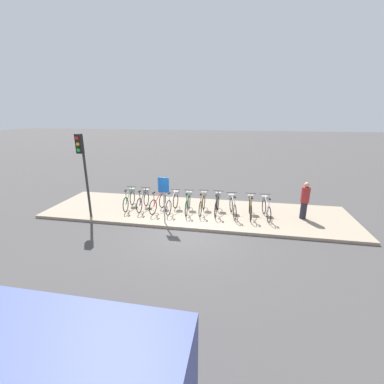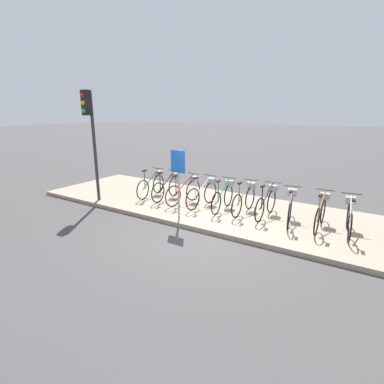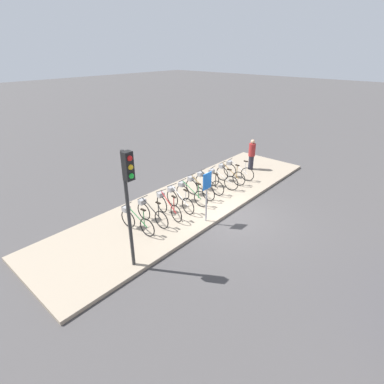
{
  "view_description": "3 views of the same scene",
  "coord_description": "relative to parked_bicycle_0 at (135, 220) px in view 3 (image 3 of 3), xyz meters",
  "views": [
    {
      "loc": [
        1.84,
        -8.96,
        4.42
      ],
      "look_at": [
        -0.03,
        1.13,
        1.24
      ],
      "focal_mm": 24.0,
      "sensor_mm": 36.0,
      "label": 1
    },
    {
      "loc": [
        3.51,
        -6.14,
        3.04
      ],
      "look_at": [
        -0.81,
        0.67,
        0.83
      ],
      "focal_mm": 28.0,
      "sensor_mm": 36.0,
      "label": 2
    },
    {
      "loc": [
        -8.48,
        -5.57,
        5.89
      ],
      "look_at": [
        -1.11,
        0.88,
        1.15
      ],
      "focal_mm": 28.0,
      "sensor_mm": 36.0,
      "label": 3
    }
  ],
  "objects": [
    {
      "name": "ground_plane",
      "position": [
        3.12,
        -1.72,
        -0.56
      ],
      "size": [
        120.0,
        120.0,
        0.0
      ],
      "primitive_type": "plane",
      "color": "#423F3F"
    },
    {
      "name": "parked_bicycle_2",
      "position": [
        1.45,
        -0.09,
        0.0
      ],
      "size": [
        0.46,
        1.59,
        0.99
      ],
      "color": "black",
      "rests_on": "sidewalk"
    },
    {
      "name": "parked_bicycle_0",
      "position": [
        0.0,
        0.0,
        0.0
      ],
      "size": [
        0.46,
        1.61,
        0.99
      ],
      "color": "black",
      "rests_on": "sidewalk"
    },
    {
      "name": "parked_bicycle_5",
      "position": [
        3.44,
        0.08,
        0.0
      ],
      "size": [
        0.46,
        1.61,
        0.99
      ],
      "color": "black",
      "rests_on": "sidewalk"
    },
    {
      "name": "parked_bicycle_1",
      "position": [
        0.69,
        -0.0,
        0.0
      ],
      "size": [
        0.46,
        1.61,
        0.99
      ],
      "color": "black",
      "rests_on": "sidewalk"
    },
    {
      "name": "traffic_light",
      "position": [
        -1.21,
        -1.48,
        2.09
      ],
      "size": [
        0.24,
        0.4,
        3.51
      ],
      "color": "#2D2D2D",
      "rests_on": "sidewalk"
    },
    {
      "name": "pedestrian",
      "position": [
        7.74,
        0.1,
        0.39
      ],
      "size": [
        0.34,
        0.34,
        1.59
      ],
      "color": "#23232D",
      "rests_on": "sidewalk"
    },
    {
      "name": "sign_post",
      "position": [
        2.12,
        -1.43,
        0.87
      ],
      "size": [
        0.44,
        0.07,
        1.91
      ],
      "color": "#99999E",
      "rests_on": "sidewalk"
    },
    {
      "name": "parked_bicycle_3",
      "position": [
        2.1,
        -0.04,
        0.0
      ],
      "size": [
        0.46,
        1.6,
        0.99
      ],
      "color": "black",
      "rests_on": "sidewalk"
    },
    {
      "name": "parked_bicycle_8",
      "position": [
        5.55,
        -0.02,
        0.0
      ],
      "size": [
        0.46,
        1.61,
        0.99
      ],
      "color": "black",
      "rests_on": "sidewalk"
    },
    {
      "name": "parked_bicycle_9",
      "position": [
        6.2,
        -0.04,
        0.0
      ],
      "size": [
        0.46,
        1.6,
        0.99
      ],
      "color": "black",
      "rests_on": "sidewalk"
    },
    {
      "name": "parked_bicycle_7",
      "position": [
        4.79,
        -0.06,
        0.0
      ],
      "size": [
        0.5,
        1.58,
        0.99
      ],
      "color": "black",
      "rests_on": "sidewalk"
    },
    {
      "name": "sidewalk",
      "position": [
        3.12,
        0.09,
        -0.5
      ],
      "size": [
        13.58,
        3.63,
        0.12
      ],
      "color": "gray",
      "rests_on": "ground_plane"
    },
    {
      "name": "parked_bicycle_6",
      "position": [
        4.1,
        0.09,
        0.0
      ],
      "size": [
        0.46,
        1.61,
        0.99
      ],
      "color": "black",
      "rests_on": "sidewalk"
    },
    {
      "name": "parked_bicycle_4",
      "position": [
        2.8,
        -0.02,
        0.0
      ],
      "size": [
        0.46,
        1.61,
        0.99
      ],
      "color": "black",
      "rests_on": "sidewalk"
    }
  ]
}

